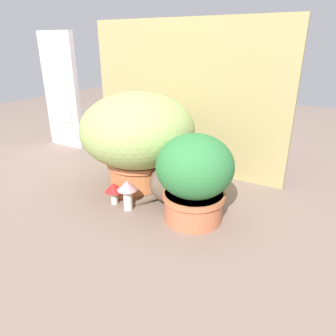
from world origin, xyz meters
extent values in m
plane|color=#7D695D|center=(0.00, 0.00, 0.00)|extent=(6.00, 6.00, 0.00)
cube|color=tan|center=(-0.02, 0.49, 0.42)|extent=(1.19, 0.03, 0.85)
cube|color=white|center=(-0.99, 0.46, 0.40)|extent=(0.30, 0.04, 0.80)
cube|color=#B0CEC7|center=(-0.99, 0.43, 0.44)|extent=(0.19, 0.01, 0.51)
cylinder|color=#C16F3E|center=(-0.08, 0.11, 0.08)|extent=(0.30, 0.30, 0.17)
cylinder|color=#C97045|center=(-0.08, 0.11, 0.16)|extent=(0.33, 0.33, 0.02)
ellipsoid|color=#97AD5E|center=(-0.08, 0.11, 0.32)|extent=(0.57, 0.57, 0.37)
cylinder|color=#C26944|center=(0.29, -0.03, 0.06)|extent=(0.25, 0.25, 0.13)
cylinder|color=#C16C42|center=(0.29, -0.03, 0.12)|extent=(0.27, 0.27, 0.02)
ellipsoid|color=#30793B|center=(0.29, -0.03, 0.25)|extent=(0.33, 0.33, 0.27)
ellipsoid|color=brown|center=(0.16, 0.07, 0.11)|extent=(0.30, 0.31, 0.22)
ellipsoid|color=gray|center=(0.22, 0.15, 0.10)|extent=(0.12, 0.12, 0.11)
sphere|color=brown|center=(0.23, 0.15, 0.23)|extent=(0.16, 0.16, 0.11)
cone|color=brown|center=(0.21, 0.17, 0.29)|extent=(0.05, 0.05, 0.04)
cone|color=brown|center=(0.25, 0.14, 0.29)|extent=(0.05, 0.05, 0.04)
cylinder|color=brown|center=(0.05, 0.01, 0.02)|extent=(0.15, 0.16, 0.07)
cylinder|color=silver|center=(-0.01, -0.10, 0.05)|extent=(0.04, 0.04, 0.10)
cone|color=pink|center=(-0.01, -0.10, 0.12)|extent=(0.09, 0.09, 0.04)
cylinder|color=silver|center=(-0.09, -0.09, 0.03)|extent=(0.03, 0.03, 0.07)
cone|color=red|center=(-0.09, -0.09, 0.09)|extent=(0.09, 0.09, 0.04)
camera|label=1|loc=(0.78, -1.10, 0.73)|focal=32.91mm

